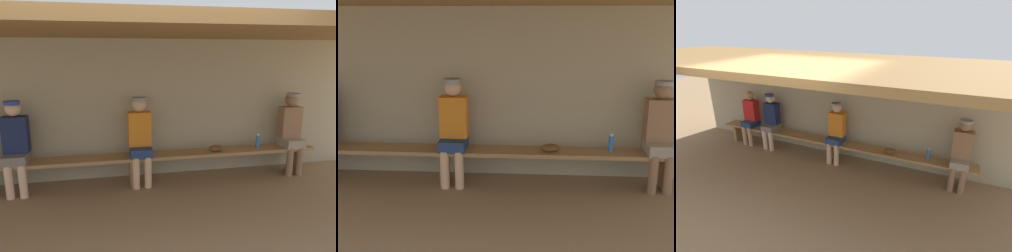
{
  "view_description": "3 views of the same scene",
  "coord_description": "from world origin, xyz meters",
  "views": [
    {
      "loc": [
        -0.37,
        -3.05,
        1.99
      ],
      "look_at": [
        0.5,
        1.25,
        0.97
      ],
      "focal_mm": 33.78,
      "sensor_mm": 36.0,
      "label": 1
    },
    {
      "loc": [
        1.12,
        -3.32,
        2.08
      ],
      "look_at": [
        0.81,
        1.23,
        0.85
      ],
      "focal_mm": 43.88,
      "sensor_mm": 36.0,
      "label": 2
    },
    {
      "loc": [
        2.56,
        -3.35,
        2.94
      ],
      "look_at": [
        0.48,
        1.21,
        1.01
      ],
      "focal_mm": 29.1,
      "sensor_mm": 36.0,
      "label": 3
    }
  ],
  "objects": [
    {
      "name": "back_wall",
      "position": [
        0.0,
        2.0,
        1.1
      ],
      "size": [
        8.0,
        0.2,
        2.2
      ],
      "primitive_type": "cube",
      "color": "tan",
      "rests_on": "ground"
    },
    {
      "name": "player_leftmost",
      "position": [
        2.65,
        1.55,
        0.75
      ],
      "size": [
        0.34,
        0.42,
        1.34
      ],
      "color": "gray",
      "rests_on": "ground"
    },
    {
      "name": "player_middle",
      "position": [
        -1.63,
        1.55,
        0.75
      ],
      "size": [
        0.34,
        0.42,
        1.34
      ],
      "color": "slate",
      "rests_on": "ground"
    },
    {
      "name": "dugout_roof",
      "position": [
        0.0,
        0.7,
        2.26
      ],
      "size": [
        8.0,
        2.8,
        0.12
      ],
      "primitive_type": "cube",
      "color": "olive",
      "rests_on": "back_wall"
    },
    {
      "name": "bench",
      "position": [
        0.0,
        1.55,
        0.39
      ],
      "size": [
        6.0,
        0.36,
        0.46
      ],
      "color": "#9E7547",
      "rests_on": "ground"
    },
    {
      "name": "water_bottle_green",
      "position": [
        2.09,
        1.59,
        0.56
      ],
      "size": [
        0.06,
        0.06,
        0.22
      ],
      "color": "blue",
      "rests_on": "bench"
    },
    {
      "name": "ground_plane",
      "position": [
        0.0,
        0.0,
        0.0
      ],
      "size": [
        24.0,
        24.0,
        0.0
      ],
      "primitive_type": "plane",
      "color": "#8C6D4C"
    },
    {
      "name": "baseball_glove_dark_brown",
      "position": [
        1.33,
        1.52,
        0.51
      ],
      "size": [
        0.26,
        0.2,
        0.09
      ],
      "primitive_type": "ellipsoid",
      "rotation": [
        0.0,
        0.0,
        0.15
      ],
      "color": "brown",
      "rests_on": "bench"
    },
    {
      "name": "player_in_red",
      "position": [
        0.13,
        1.55,
        0.75
      ],
      "size": [
        0.34,
        0.42,
        1.34
      ],
      "color": "navy",
      "rests_on": "ground"
    }
  ]
}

